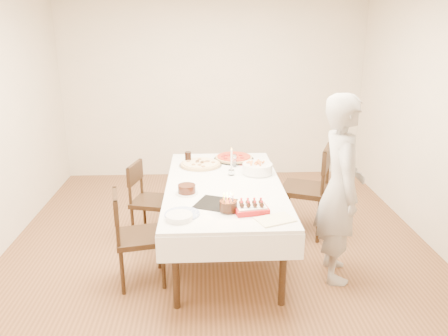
{
  "coord_description": "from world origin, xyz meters",
  "views": [
    {
      "loc": [
        -0.15,
        -4.08,
        2.25
      ],
      "look_at": [
        0.04,
        -0.01,
        0.91
      ],
      "focal_mm": 35.0,
      "sensor_mm": 36.0,
      "label": 1
    }
  ],
  "objects_px": {
    "person": "(340,189)",
    "cola_glass": "(188,158)",
    "dining_table": "(224,218)",
    "layer_cake": "(187,189)",
    "pizza_white": "(200,164)",
    "chair_left_savory": "(153,201)",
    "taper_candle": "(231,161)",
    "pizza_pepperoni": "(234,158)",
    "pasta_bowl": "(257,168)",
    "birthday_cake": "(228,202)",
    "chair_left_dessert": "(140,237)",
    "chair_right_savory": "(304,189)",
    "strawberry_box": "(251,208)"
  },
  "relations": [
    {
      "from": "chair_right_savory",
      "to": "taper_candle",
      "type": "xyz_separation_m",
      "value": [
        -0.82,
        -0.16,
        0.38
      ]
    },
    {
      "from": "birthday_cake",
      "to": "chair_left_dessert",
      "type": "bearing_deg",
      "value": 168.1
    },
    {
      "from": "pasta_bowl",
      "to": "layer_cake",
      "type": "height_order",
      "value": "pasta_bowl"
    },
    {
      "from": "pizza_white",
      "to": "cola_glass",
      "type": "relative_size",
      "value": 3.59
    },
    {
      "from": "pizza_pepperoni",
      "to": "layer_cake",
      "type": "xyz_separation_m",
      "value": [
        -0.51,
        -1.06,
        0.02
      ]
    },
    {
      "from": "pizza_pepperoni",
      "to": "pasta_bowl",
      "type": "height_order",
      "value": "pasta_bowl"
    },
    {
      "from": "person",
      "to": "layer_cake",
      "type": "distance_m",
      "value": 1.4
    },
    {
      "from": "pizza_pepperoni",
      "to": "cola_glass",
      "type": "xyz_separation_m",
      "value": [
        -0.53,
        -0.12,
        0.05
      ]
    },
    {
      "from": "chair_right_savory",
      "to": "person",
      "type": "bearing_deg",
      "value": -60.83
    },
    {
      "from": "chair_left_savory",
      "to": "taper_candle",
      "type": "relative_size",
      "value": 2.86
    },
    {
      "from": "pasta_bowl",
      "to": "taper_candle",
      "type": "relative_size",
      "value": 1.05
    },
    {
      "from": "chair_right_savory",
      "to": "chair_left_dessert",
      "type": "relative_size",
      "value": 1.16
    },
    {
      "from": "chair_right_savory",
      "to": "chair_left_dessert",
      "type": "distance_m",
      "value": 1.93
    },
    {
      "from": "person",
      "to": "strawberry_box",
      "type": "bearing_deg",
      "value": 110.09
    },
    {
      "from": "person",
      "to": "pizza_white",
      "type": "distance_m",
      "value": 1.65
    },
    {
      "from": "taper_candle",
      "to": "birthday_cake",
      "type": "height_order",
      "value": "taper_candle"
    },
    {
      "from": "pizza_white",
      "to": "layer_cake",
      "type": "distance_m",
      "value": 0.84
    },
    {
      "from": "chair_left_dessert",
      "to": "dining_table",
      "type": "bearing_deg",
      "value": -158.21
    },
    {
      "from": "person",
      "to": "cola_glass",
      "type": "xyz_separation_m",
      "value": [
        -1.39,
        1.18,
        -0.04
      ]
    },
    {
      "from": "pizza_pepperoni",
      "to": "pasta_bowl",
      "type": "relative_size",
      "value": 1.48
    },
    {
      "from": "chair_left_dessert",
      "to": "pasta_bowl",
      "type": "xyz_separation_m",
      "value": [
        1.15,
        0.81,
        0.36
      ]
    },
    {
      "from": "pizza_white",
      "to": "birthday_cake",
      "type": "bearing_deg",
      "value": -79.26
    },
    {
      "from": "chair_left_dessert",
      "to": "cola_glass",
      "type": "distance_m",
      "value": 1.32
    },
    {
      "from": "chair_left_dessert",
      "to": "birthday_cake",
      "type": "relative_size",
      "value": 5.94
    },
    {
      "from": "pizza_white",
      "to": "strawberry_box",
      "type": "height_order",
      "value": "strawberry_box"
    },
    {
      "from": "dining_table",
      "to": "layer_cake",
      "type": "xyz_separation_m",
      "value": [
        -0.36,
        -0.25,
        0.42
      ]
    },
    {
      "from": "pizza_white",
      "to": "cola_glass",
      "type": "distance_m",
      "value": 0.18
    },
    {
      "from": "pasta_bowl",
      "to": "chair_right_savory",
      "type": "bearing_deg",
      "value": 12.41
    },
    {
      "from": "chair_left_dessert",
      "to": "birthday_cake",
      "type": "height_order",
      "value": "birthday_cake"
    },
    {
      "from": "dining_table",
      "to": "pizza_pepperoni",
      "type": "xyz_separation_m",
      "value": [
        0.15,
        0.81,
        0.4
      ]
    },
    {
      "from": "pizza_white",
      "to": "cola_glass",
      "type": "xyz_separation_m",
      "value": [
        -0.14,
        0.11,
        0.05
      ]
    },
    {
      "from": "pasta_bowl",
      "to": "strawberry_box",
      "type": "distance_m",
      "value": 1.01
    },
    {
      "from": "chair_left_savory",
      "to": "layer_cake",
      "type": "relative_size",
      "value": 4.09
    },
    {
      "from": "cola_glass",
      "to": "layer_cake",
      "type": "distance_m",
      "value": 0.94
    },
    {
      "from": "taper_candle",
      "to": "birthday_cake",
      "type": "relative_size",
      "value": 2.01
    },
    {
      "from": "pizza_pepperoni",
      "to": "taper_candle",
      "type": "bearing_deg",
      "value": -96.7
    },
    {
      "from": "pizza_white",
      "to": "layer_cake",
      "type": "relative_size",
      "value": 2.29
    },
    {
      "from": "pasta_bowl",
      "to": "taper_candle",
      "type": "height_order",
      "value": "taper_candle"
    },
    {
      "from": "birthday_cake",
      "to": "cola_glass",
      "type": "bearing_deg",
      "value": 105.47
    },
    {
      "from": "person",
      "to": "pasta_bowl",
      "type": "distance_m",
      "value": 1.02
    },
    {
      "from": "pizza_white",
      "to": "strawberry_box",
      "type": "relative_size",
      "value": 1.74
    },
    {
      "from": "chair_left_dessert",
      "to": "birthday_cake",
      "type": "distance_m",
      "value": 0.89
    },
    {
      "from": "person",
      "to": "layer_cake",
      "type": "relative_size",
      "value": 8.15
    },
    {
      "from": "dining_table",
      "to": "taper_candle",
      "type": "bearing_deg",
      "value": 70.78
    },
    {
      "from": "dining_table",
      "to": "layer_cake",
      "type": "bearing_deg",
      "value": -145.02
    },
    {
      "from": "chair_left_dessert",
      "to": "pizza_pepperoni",
      "type": "height_order",
      "value": "chair_left_dessert"
    },
    {
      "from": "layer_cake",
      "to": "strawberry_box",
      "type": "bearing_deg",
      "value": -39.2
    },
    {
      "from": "chair_left_dessert",
      "to": "strawberry_box",
      "type": "xyz_separation_m",
      "value": [
        0.98,
        -0.19,
        0.34
      ]
    },
    {
      "from": "chair_left_savory",
      "to": "cola_glass",
      "type": "xyz_separation_m",
      "value": [
        0.38,
        0.34,
        0.39
      ]
    },
    {
      "from": "person",
      "to": "taper_candle",
      "type": "relative_size",
      "value": 5.7
    }
  ]
}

